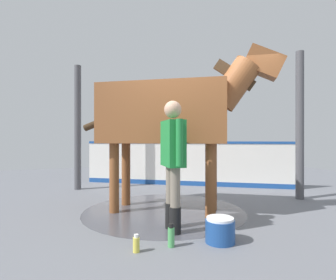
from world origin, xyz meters
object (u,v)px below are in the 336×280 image
at_px(bottle_shampoo, 136,244).
at_px(handler, 173,155).
at_px(wash_bucket, 220,230).
at_px(bottle_spray, 171,236).
at_px(horse, 171,114).

bearing_deg(bottle_shampoo, handler, -51.53).
relative_size(wash_bucket, bottle_spray, 1.33).
xyz_separation_m(horse, wash_bucket, (-1.49, -0.05, -1.49)).
relative_size(handler, bottle_spray, 6.58).
distance_m(bottle_shampoo, bottle_spray, 0.40).
relative_size(bottle_shampoo, bottle_spray, 0.73).
height_order(horse, bottle_shampoo, horse).
xyz_separation_m(horse, bottle_shampoo, (-1.41, 0.94, -1.54)).
distance_m(horse, bottle_shampoo, 2.29).
xyz_separation_m(handler, bottle_shampoo, (-0.49, 0.62, -0.91)).
bearing_deg(horse, wash_bucket, -55.47).
bearing_deg(horse, bottle_shampoo, -91.02).
height_order(wash_bucket, bottle_spray, wash_bucket).
bearing_deg(bottle_spray, horse, -20.95).
relative_size(horse, handler, 1.73).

